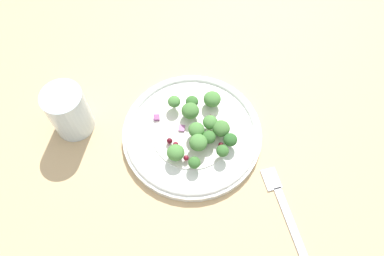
% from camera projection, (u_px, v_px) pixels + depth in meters
% --- Properties ---
extents(ground_plane, '(1.80, 1.80, 0.02)m').
position_uv_depth(ground_plane, '(186.00, 126.00, 0.67)').
color(ground_plane, tan).
extents(plate, '(0.23, 0.23, 0.02)m').
position_uv_depth(plate, '(192.00, 133.00, 0.64)').
color(plate, white).
rests_on(plate, ground_plane).
extents(dressing_pool, '(0.13, 0.13, 0.00)m').
position_uv_depth(dressing_pool, '(192.00, 132.00, 0.64)').
color(dressing_pool, white).
rests_on(dressing_pool, plate).
extents(broccoli_floret_0, '(0.03, 0.03, 0.03)m').
position_uv_depth(broccoli_floret_0, '(221.00, 129.00, 0.62)').
color(broccoli_floret_0, '#9EC684').
rests_on(broccoli_floret_0, plate).
extents(broccoli_floret_1, '(0.02, 0.02, 0.02)m').
position_uv_depth(broccoli_floret_1, '(192.00, 102.00, 0.65)').
color(broccoli_floret_1, '#9EC684').
rests_on(broccoli_floret_1, plate).
extents(broccoli_floret_2, '(0.02, 0.02, 0.02)m').
position_uv_depth(broccoli_floret_2, '(207.00, 138.00, 0.61)').
color(broccoli_floret_2, '#ADD18E').
rests_on(broccoli_floret_2, plate).
extents(broccoli_floret_3, '(0.02, 0.02, 0.02)m').
position_uv_depth(broccoli_floret_3, '(230.00, 140.00, 0.61)').
color(broccoli_floret_3, '#9EC684').
rests_on(broccoli_floret_3, plate).
extents(broccoli_floret_4, '(0.03, 0.03, 0.03)m').
position_uv_depth(broccoli_floret_4, '(176.00, 153.00, 0.60)').
color(broccoli_floret_4, '#9EC684').
rests_on(broccoli_floret_4, plate).
extents(broccoli_floret_5, '(0.02, 0.02, 0.02)m').
position_uv_depth(broccoli_floret_5, '(220.00, 153.00, 0.60)').
color(broccoli_floret_5, '#8EB77A').
rests_on(broccoli_floret_5, plate).
extents(broccoli_floret_6, '(0.02, 0.02, 0.02)m').
position_uv_depth(broccoli_floret_6, '(210.00, 122.00, 0.62)').
color(broccoli_floret_6, '#9EC684').
rests_on(broccoli_floret_6, plate).
extents(broccoli_floret_7, '(0.02, 0.02, 0.02)m').
position_uv_depth(broccoli_floret_7, '(176.00, 100.00, 0.64)').
color(broccoli_floret_7, '#9EC684').
rests_on(broccoli_floret_7, plate).
extents(broccoli_floret_8, '(0.03, 0.03, 0.03)m').
position_uv_depth(broccoli_floret_8, '(212.00, 99.00, 0.65)').
color(broccoli_floret_8, '#8EB77A').
rests_on(broccoli_floret_8, plate).
extents(broccoli_floret_9, '(0.03, 0.03, 0.03)m').
position_uv_depth(broccoli_floret_9, '(198.00, 143.00, 0.60)').
color(broccoli_floret_9, '#9EC684').
rests_on(broccoli_floret_9, plate).
extents(broccoli_floret_10, '(0.02, 0.02, 0.02)m').
position_uv_depth(broccoli_floret_10, '(194.00, 163.00, 0.59)').
color(broccoli_floret_10, '#8EB77A').
rests_on(broccoli_floret_10, plate).
extents(broccoli_floret_11, '(0.03, 0.03, 0.03)m').
position_uv_depth(broccoli_floret_11, '(191.00, 112.00, 0.63)').
color(broccoli_floret_11, '#8EB77A').
rests_on(broccoli_floret_11, plate).
extents(broccoli_floret_12, '(0.03, 0.03, 0.03)m').
position_uv_depth(broccoli_floret_12, '(196.00, 130.00, 0.62)').
color(broccoli_floret_12, '#ADD18E').
rests_on(broccoli_floret_12, plate).
extents(cranberry_0, '(0.01, 0.01, 0.01)m').
position_uv_depth(cranberry_0, '(220.00, 132.00, 0.63)').
color(cranberry_0, maroon).
rests_on(cranberry_0, plate).
extents(cranberry_1, '(0.01, 0.01, 0.01)m').
position_uv_depth(cranberry_1, '(176.00, 144.00, 0.62)').
color(cranberry_1, maroon).
rests_on(cranberry_1, plate).
extents(cranberry_2, '(0.01, 0.01, 0.01)m').
position_uv_depth(cranberry_2, '(208.00, 137.00, 0.62)').
color(cranberry_2, maroon).
rests_on(cranberry_2, plate).
extents(cranberry_3, '(0.01, 0.01, 0.01)m').
position_uv_depth(cranberry_3, '(186.00, 158.00, 0.60)').
color(cranberry_3, maroon).
rests_on(cranberry_3, plate).
extents(cranberry_4, '(0.01, 0.01, 0.01)m').
position_uv_depth(cranberry_4, '(170.00, 141.00, 0.62)').
color(cranberry_4, '#4C0A14').
rests_on(cranberry_4, plate).
extents(cranberry_5, '(0.01, 0.01, 0.01)m').
position_uv_depth(cranberry_5, '(221.00, 145.00, 0.62)').
color(cranberry_5, '#4C0A14').
rests_on(cranberry_5, plate).
extents(cranberry_6, '(0.01, 0.01, 0.01)m').
position_uv_depth(cranberry_6, '(211.00, 117.00, 0.64)').
color(cranberry_6, '#4C0A14').
rests_on(cranberry_6, plate).
extents(onion_bit_0, '(0.02, 0.02, 0.00)m').
position_uv_depth(onion_bit_0, '(182.00, 128.00, 0.64)').
color(onion_bit_0, '#A35B93').
rests_on(onion_bit_0, plate).
extents(onion_bit_1, '(0.01, 0.01, 0.01)m').
position_uv_depth(onion_bit_1, '(178.00, 152.00, 0.61)').
color(onion_bit_1, '#A35B93').
rests_on(onion_bit_1, plate).
extents(onion_bit_2, '(0.01, 0.01, 0.00)m').
position_uv_depth(onion_bit_2, '(157.00, 117.00, 0.65)').
color(onion_bit_2, '#843D75').
rests_on(onion_bit_2, plate).
extents(fork, '(0.10, 0.18, 0.01)m').
position_uv_depth(fork, '(286.00, 217.00, 0.58)').
color(fork, silver).
rests_on(fork, ground_plane).
extents(water_glass, '(0.06, 0.06, 0.09)m').
position_uv_depth(water_glass, '(69.00, 111.00, 0.62)').
color(water_glass, silver).
rests_on(water_glass, ground_plane).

